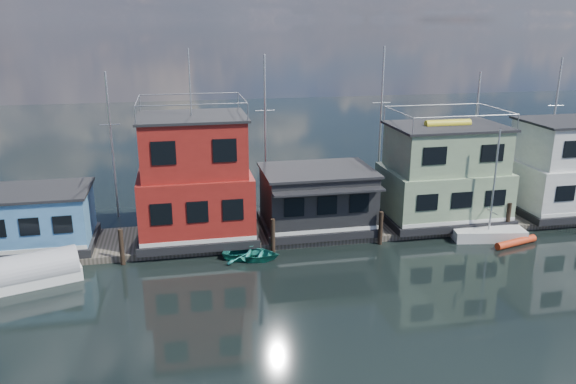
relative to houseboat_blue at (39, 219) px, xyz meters
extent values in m
plane|color=black|center=(18.00, -12.00, -2.21)|extent=(160.00, 160.00, 0.00)
cube|color=#595147|center=(18.00, 0.00, -2.01)|extent=(48.00, 5.00, 0.40)
cube|color=black|center=(0.00, 0.00, -1.56)|extent=(6.40, 4.90, 0.50)
cube|color=#4D89C0|center=(0.00, 0.00, 0.19)|extent=(6.00, 4.50, 3.00)
cube|color=black|center=(0.00, 0.00, 1.77)|extent=(6.30, 4.80, 0.16)
cube|color=black|center=(9.50, 0.00, -1.56)|extent=(7.40, 5.90, 0.50)
cube|color=maroon|center=(9.50, 0.00, 0.57)|extent=(7.00, 5.50, 3.74)
cube|color=maroon|center=(9.50, 0.00, 4.17)|extent=(6.30, 4.95, 3.46)
cube|color=black|center=(9.50, 0.00, 5.97)|extent=(6.65, 5.23, 0.16)
cylinder|color=silver|center=(9.50, 0.00, 8.05)|extent=(0.08, 0.08, 4.00)
cube|color=black|center=(17.50, 0.00, -1.56)|extent=(7.40, 5.40, 0.50)
cube|color=black|center=(17.50, 0.00, 0.39)|extent=(7.00, 5.00, 3.40)
cube|color=black|center=(17.50, 0.00, 2.17)|extent=(7.30, 5.30, 0.16)
cube|color=black|center=(17.50, -2.80, 1.58)|extent=(7.00, 1.20, 0.12)
cube|color=black|center=(26.50, 0.00, -1.56)|extent=(8.40, 5.90, 0.50)
cube|color=gray|center=(26.50, 0.00, 0.25)|extent=(8.00, 5.50, 3.12)
cube|color=gray|center=(26.50, 0.00, 3.25)|extent=(7.20, 4.95, 2.88)
cube|color=black|center=(26.50, 0.00, 4.77)|extent=(7.60, 5.23, 0.16)
cylinder|color=yellow|center=(26.50, 0.00, 4.94)|extent=(3.20, 0.56, 0.56)
cube|color=black|center=(36.50, 0.00, -1.56)|extent=(8.40, 5.90, 0.50)
cube|color=silver|center=(36.50, 0.00, 0.25)|extent=(8.00, 5.50, 3.12)
cube|color=silver|center=(36.50, 0.00, 3.25)|extent=(7.20, 4.95, 2.88)
cylinder|color=#2D2116|center=(5.00, -2.80, -1.11)|extent=(0.28, 0.28, 2.20)
cylinder|color=#2D2116|center=(14.00, -2.80, -1.11)|extent=(0.28, 0.28, 2.20)
cylinder|color=#2D2116|center=(21.00, -2.80, -1.11)|extent=(0.28, 0.28, 2.20)
cylinder|color=#2D2116|center=(30.00, -2.80, -1.11)|extent=(0.28, 0.28, 2.20)
cylinder|color=silver|center=(4.00, 6.00, 3.04)|extent=(0.16, 0.16, 10.50)
cylinder|color=silver|center=(4.00, 6.00, 4.62)|extent=(1.40, 0.06, 0.06)
cylinder|color=silver|center=(15.00, 6.00, 3.54)|extent=(0.16, 0.16, 11.50)
cylinder|color=silver|center=(15.00, 6.00, 5.27)|extent=(1.40, 0.06, 0.06)
cylinder|color=silver|center=(24.00, 6.00, 3.79)|extent=(0.16, 0.16, 12.00)
cylinder|color=silver|center=(24.00, 6.00, 5.59)|extent=(1.40, 0.06, 0.06)
cylinder|color=silver|center=(32.00, 6.00, 2.79)|extent=(0.16, 0.16, 10.00)
cylinder|color=silver|center=(32.00, 6.00, 4.29)|extent=(1.40, 0.06, 0.06)
cylinder|color=silver|center=(39.00, 6.00, 3.29)|extent=(0.16, 0.16, 11.00)
cylinder|color=silver|center=(39.00, 6.00, 4.94)|extent=(1.40, 0.06, 0.06)
imported|color=#238275|center=(12.54, -3.57, -1.85)|extent=(4.09, 3.52, 0.71)
cube|color=silver|center=(0.50, -4.45, -1.81)|extent=(5.06, 3.17, 0.79)
cylinder|color=#ACABB0|center=(0.50, -4.45, -1.36)|extent=(4.88, 3.21, 1.92)
cylinder|color=red|center=(29.43, -4.77, -1.97)|extent=(3.25, 1.33, 0.48)
cube|color=silver|center=(28.26, -3.45, -1.84)|extent=(4.84, 2.28, 0.72)
cylinder|color=silver|center=(28.26, -3.45, 1.83)|extent=(0.12, 0.12, 6.61)
cube|color=silver|center=(28.26, -3.45, -0.24)|extent=(0.28, 1.44, 0.05)
camera|label=1|loc=(8.59, -34.57, 11.63)|focal=35.00mm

